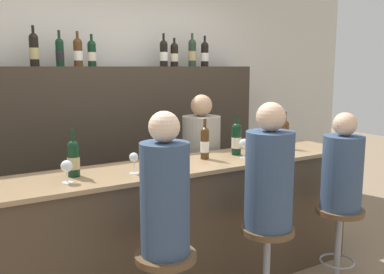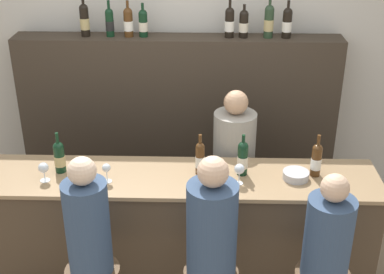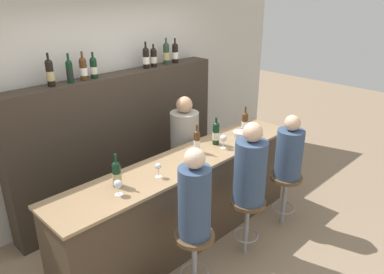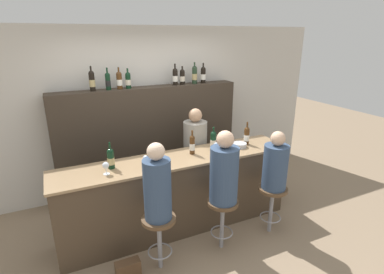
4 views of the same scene
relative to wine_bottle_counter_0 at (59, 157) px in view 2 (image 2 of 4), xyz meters
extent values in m
cube|color=beige|center=(0.81, 1.33, 0.17)|extent=(6.40, 0.05, 2.60)
cube|color=#473828|center=(0.81, -0.05, -0.64)|extent=(3.02, 0.56, 0.97)
cube|color=#997A56|center=(0.81, -0.05, -0.14)|extent=(3.06, 0.60, 0.03)
cube|color=#382D23|center=(0.81, 1.10, -0.27)|extent=(2.86, 0.28, 1.72)
cylinder|color=black|center=(0.00, 0.00, -0.02)|extent=(0.08, 0.08, 0.20)
cylinder|color=tan|center=(0.00, 0.00, -0.03)|extent=(0.08, 0.08, 0.08)
sphere|color=black|center=(0.00, 0.00, 0.08)|extent=(0.08, 0.08, 0.08)
cylinder|color=black|center=(0.00, 0.00, 0.14)|extent=(0.02, 0.02, 0.10)
cylinder|color=#4C2D14|center=(1.03, 0.00, -0.02)|extent=(0.07, 0.07, 0.22)
cylinder|color=white|center=(1.03, 0.00, -0.03)|extent=(0.07, 0.07, 0.09)
sphere|color=#4C2D14|center=(1.03, 0.00, 0.09)|extent=(0.07, 0.07, 0.07)
cylinder|color=#4C2D14|center=(1.03, 0.00, 0.15)|extent=(0.02, 0.02, 0.09)
cylinder|color=black|center=(1.34, 0.00, -0.01)|extent=(0.08, 0.08, 0.22)
cylinder|color=beige|center=(1.34, 0.00, -0.02)|extent=(0.08, 0.08, 0.09)
sphere|color=black|center=(1.34, 0.00, 0.10)|extent=(0.08, 0.08, 0.08)
cylinder|color=black|center=(1.34, 0.00, 0.16)|extent=(0.02, 0.02, 0.08)
cylinder|color=#4C2D14|center=(1.87, 0.00, -0.02)|extent=(0.07, 0.07, 0.21)
cylinder|color=white|center=(1.87, 0.00, -0.03)|extent=(0.08, 0.08, 0.09)
sphere|color=#4C2D14|center=(1.87, 0.00, 0.09)|extent=(0.07, 0.07, 0.07)
cylinder|color=#4C2D14|center=(1.87, 0.00, 0.15)|extent=(0.02, 0.02, 0.10)
cylinder|color=black|center=(0.02, 1.10, 0.71)|extent=(0.08, 0.08, 0.24)
cylinder|color=tan|center=(0.02, 1.10, 0.70)|extent=(0.08, 0.08, 0.10)
sphere|color=black|center=(0.02, 1.10, 0.83)|extent=(0.08, 0.08, 0.08)
cylinder|color=black|center=(0.02, 1.10, 0.89)|extent=(0.02, 0.02, 0.09)
cylinder|color=black|center=(0.23, 1.10, 0.70)|extent=(0.07, 0.07, 0.21)
cylinder|color=black|center=(0.23, 1.10, 0.69)|extent=(0.07, 0.07, 0.08)
sphere|color=black|center=(0.23, 1.10, 0.80)|extent=(0.07, 0.07, 0.07)
cylinder|color=black|center=(0.23, 1.10, 0.86)|extent=(0.02, 0.02, 0.09)
cylinder|color=#4C2D14|center=(0.39, 1.10, 0.70)|extent=(0.08, 0.08, 0.21)
cylinder|color=white|center=(0.39, 1.10, 0.69)|extent=(0.08, 0.08, 0.08)
sphere|color=#4C2D14|center=(0.39, 1.10, 0.80)|extent=(0.08, 0.08, 0.08)
cylinder|color=#4C2D14|center=(0.39, 1.10, 0.86)|extent=(0.02, 0.02, 0.08)
cylinder|color=black|center=(0.52, 1.10, 0.69)|extent=(0.08, 0.08, 0.20)
cylinder|color=beige|center=(0.52, 1.10, 0.68)|extent=(0.08, 0.08, 0.08)
sphere|color=black|center=(0.52, 1.10, 0.79)|extent=(0.08, 0.08, 0.08)
cylinder|color=black|center=(0.52, 1.10, 0.84)|extent=(0.02, 0.02, 0.08)
cylinder|color=black|center=(1.26, 1.10, 0.70)|extent=(0.08, 0.08, 0.22)
cylinder|color=white|center=(1.26, 1.10, 0.69)|extent=(0.08, 0.08, 0.09)
sphere|color=black|center=(1.26, 1.10, 0.81)|extent=(0.08, 0.08, 0.08)
cylinder|color=black|center=(1.26, 1.10, 0.87)|extent=(0.02, 0.02, 0.09)
cylinder|color=black|center=(1.38, 1.10, 0.69)|extent=(0.08, 0.08, 0.20)
cylinder|color=beige|center=(1.38, 1.10, 0.68)|extent=(0.08, 0.08, 0.08)
sphere|color=black|center=(1.38, 1.10, 0.79)|extent=(0.08, 0.08, 0.08)
cylinder|color=black|center=(1.38, 1.10, 0.84)|extent=(0.02, 0.02, 0.07)
cylinder|color=#233823|center=(1.59, 1.10, 0.71)|extent=(0.08, 0.08, 0.24)
cylinder|color=tan|center=(1.59, 1.10, 0.70)|extent=(0.08, 0.08, 0.10)
sphere|color=#233823|center=(1.59, 1.10, 0.83)|extent=(0.08, 0.08, 0.08)
cylinder|color=#233823|center=(1.59, 1.10, 0.89)|extent=(0.02, 0.02, 0.08)
cylinder|color=black|center=(1.75, 1.10, 0.70)|extent=(0.08, 0.08, 0.22)
cylinder|color=white|center=(1.75, 1.10, 0.69)|extent=(0.08, 0.08, 0.09)
sphere|color=black|center=(1.75, 1.10, 0.81)|extent=(0.08, 0.08, 0.08)
cylinder|color=black|center=(1.75, 1.10, 0.87)|extent=(0.02, 0.02, 0.09)
cylinder|color=silver|center=(-0.08, -0.14, -0.12)|extent=(0.07, 0.07, 0.00)
cylinder|color=silver|center=(-0.08, -0.14, -0.09)|extent=(0.01, 0.01, 0.07)
sphere|color=silver|center=(-0.08, -0.14, -0.02)|extent=(0.07, 0.07, 0.07)
cylinder|color=silver|center=(0.37, -0.14, -0.12)|extent=(0.07, 0.07, 0.00)
cylinder|color=silver|center=(0.37, -0.14, -0.08)|extent=(0.01, 0.01, 0.08)
sphere|color=silver|center=(0.37, -0.14, -0.01)|extent=(0.06, 0.06, 0.06)
cylinder|color=silver|center=(1.31, -0.14, -0.12)|extent=(0.06, 0.06, 0.00)
cylinder|color=silver|center=(1.31, -0.14, -0.08)|extent=(0.01, 0.01, 0.08)
sphere|color=silver|center=(1.31, -0.14, -0.01)|extent=(0.07, 0.07, 0.07)
cylinder|color=#B7B7BC|center=(1.72, -0.06, -0.09)|extent=(0.19, 0.19, 0.06)
cylinder|color=brown|center=(0.33, -0.65, -0.51)|extent=(0.36, 0.36, 0.04)
cylinder|color=#334766|center=(0.33, -0.65, -0.16)|extent=(0.29, 0.29, 0.66)
sphere|color=beige|center=(0.33, -0.65, 0.26)|extent=(0.18, 0.18, 0.18)
cylinder|color=brown|center=(1.12, -0.65, -0.51)|extent=(0.36, 0.36, 0.04)
cylinder|color=#334766|center=(1.12, -0.65, -0.16)|extent=(0.32, 0.32, 0.66)
sphere|color=#D8AD8C|center=(1.12, -0.65, 0.27)|extent=(0.19, 0.19, 0.19)
cylinder|color=#334766|center=(1.85, -0.65, -0.20)|extent=(0.30, 0.30, 0.57)
sphere|color=#D8AD8C|center=(1.85, -0.65, 0.17)|extent=(0.18, 0.18, 0.18)
cylinder|color=gray|center=(1.30, 0.47, -0.49)|extent=(0.35, 0.35, 1.28)
sphere|color=tan|center=(1.30, 0.47, 0.25)|extent=(0.19, 0.19, 0.19)
camera|label=1|loc=(-0.77, -2.74, 0.59)|focal=40.00mm
camera|label=2|loc=(1.07, -3.41, 1.86)|focal=50.00mm
camera|label=3|loc=(-1.62, -2.56, 1.58)|focal=35.00mm
camera|label=4|loc=(-0.51, -3.25, 1.33)|focal=28.00mm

